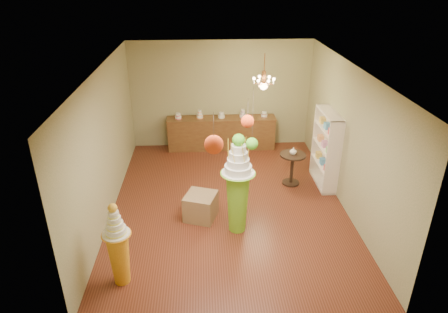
{
  "coord_description": "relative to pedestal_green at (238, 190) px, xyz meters",
  "views": [
    {
      "loc": [
        -0.52,
        -7.51,
        4.78
      ],
      "look_at": [
        -0.09,
        0.0,
        1.15
      ],
      "focal_mm": 32.0,
      "sensor_mm": 36.0,
      "label": 1
    }
  ],
  "objects": [
    {
      "name": "wall_left",
      "position": [
        -2.62,
        0.97,
        0.61
      ],
      "size": [
        0.04,
        6.5,
        3.0
      ],
      "primitive_type": "cube",
      "color": "gray",
      "rests_on": "ground"
    },
    {
      "name": "pedestal_green",
      "position": [
        0.0,
        0.0,
        0.0
      ],
      "size": [
        0.69,
        0.69,
        2.06
      ],
      "rotation": [
        0.0,
        0.0,
        0.12
      ],
      "color": "#78C62B",
      "rests_on": "floor"
    },
    {
      "name": "wall_right",
      "position": [
        2.38,
        0.97,
        0.61
      ],
      "size": [
        0.04,
        6.5,
        3.0
      ],
      "primitive_type": "cube",
      "color": "gray",
      "rests_on": "ground"
    },
    {
      "name": "wall_back",
      "position": [
        -0.12,
        4.22,
        0.61
      ],
      "size": [
        5.0,
        0.04,
        3.0
      ],
      "primitive_type": "cube",
      "color": "gray",
      "rests_on": "ground"
    },
    {
      "name": "pedestal_orange",
      "position": [
        -2.04,
        -1.34,
        -0.28
      ],
      "size": [
        0.5,
        0.5,
        1.52
      ],
      "rotation": [
        0.0,
        0.0,
        0.14
      ],
      "color": "orange",
      "rests_on": "floor"
    },
    {
      "name": "chandelier",
      "position": [
        0.79,
        2.39,
        1.41
      ],
      "size": [
        0.63,
        0.63,
        0.85
      ],
      "rotation": [
        0.0,
        0.0,
        -0.2
      ],
      "color": "#C77B46",
      "rests_on": "ceiling"
    },
    {
      "name": "ceiling",
      "position": [
        -0.12,
        0.97,
        2.11
      ],
      "size": [
        6.5,
        6.5,
        0.0
      ],
      "primitive_type": "plane",
      "rotation": [
        3.14,
        0.0,
        0.0
      ],
      "color": "silver",
      "rests_on": "ground"
    },
    {
      "name": "round_table",
      "position": [
        1.45,
        1.77,
        -0.39
      ],
      "size": [
        0.64,
        0.64,
        0.78
      ],
      "rotation": [
        0.0,
        0.0,
        0.05
      ],
      "color": "black",
      "rests_on": "floor"
    },
    {
      "name": "pom_red_right",
      "position": [
        0.05,
        -0.89,
        1.74
      ],
      "size": [
        0.2,
        0.2,
        0.47
      ],
      "color": "#433930",
      "rests_on": "ceiling"
    },
    {
      "name": "pom_red_left",
      "position": [
        -0.49,
        -1.48,
        1.63
      ],
      "size": [
        0.27,
        0.27,
        0.62
      ],
      "color": "#433930",
      "rests_on": "ceiling"
    },
    {
      "name": "shelving_unit",
      "position": [
        2.22,
        1.77,
        0.01
      ],
      "size": [
        0.33,
        1.2,
        1.8
      ],
      "color": "white",
      "rests_on": "floor"
    },
    {
      "name": "vase",
      "position": [
        1.45,
        1.77,
        -0.02
      ],
      "size": [
        0.19,
        0.19,
        0.17
      ],
      "primitive_type": "imported",
      "rotation": [
        0.0,
        0.0,
        -0.19
      ],
      "color": "white",
      "rests_on": "round_table"
    },
    {
      "name": "floor",
      "position": [
        -0.12,
        0.97,
        -0.89
      ],
      "size": [
        6.5,
        6.5,
        0.0
      ],
      "primitive_type": "plane",
      "color": "#572617",
      "rests_on": "ground"
    },
    {
      "name": "wall_front",
      "position": [
        -0.12,
        -2.28,
        0.61
      ],
      "size": [
        5.0,
        0.04,
        3.0
      ],
      "primitive_type": "cube",
      "color": "gray",
      "rests_on": "ground"
    },
    {
      "name": "burlap_riser",
      "position": [
        -0.72,
        0.45,
        -0.62
      ],
      "size": [
        0.76,
        0.76,
        0.54
      ],
      "primitive_type": "cube",
      "rotation": [
        0.0,
        0.0,
        -0.33
      ],
      "color": "#8C6F4C",
      "rests_on": "floor"
    },
    {
      "name": "pom_green_mid",
      "position": [
        0.2,
        -0.29,
        1.1
      ],
      "size": [
        0.22,
        0.22,
        1.12
      ],
      "color": "#433930",
      "rests_on": "ceiling"
    },
    {
      "name": "sideboard",
      "position": [
        -0.12,
        3.94,
        -0.41
      ],
      "size": [
        3.04,
        0.54,
        1.16
      ],
      "color": "brown",
      "rests_on": "floor"
    }
  ]
}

